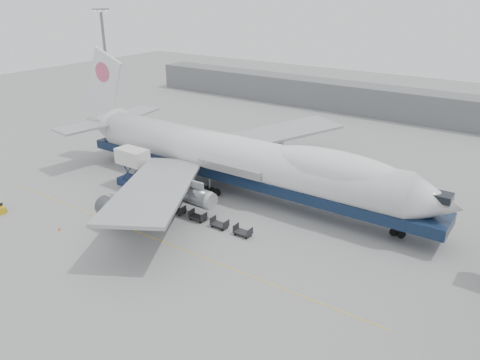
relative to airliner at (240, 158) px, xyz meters
The scene contains 13 objects.
ground 13.27m from the airliner, 93.08° to the right, with size 260.00×260.00×0.00m, color gray.
apron_line 18.87m from the airliner, 92.05° to the right, with size 60.00×0.15×0.01m, color gold.
hangar 59.01m from the airliner, 100.40° to the left, with size 110.00×8.00×7.00m, color slate.
floodlight_mast 45.14m from the airliner, 164.28° to the left, with size 2.40×2.40×25.43m.
airliner is the anchor object (origin of this frame).
catering_truck 17.23m from the airliner, 154.04° to the right, with size 5.53×3.88×6.21m.
traffic_cone 27.25m from the airliner, 118.37° to the right, with size 0.34×0.34×0.51m.
dolly_0 16.14m from the airliner, 134.17° to the right, with size 2.30×1.35×1.30m.
dolly_1 13.96m from the airliner, 122.30° to the right, with size 2.30×1.35×1.30m.
dolly_2 12.53m from the airliner, 106.32° to the right, with size 2.30×1.35×1.30m.
dolly_3 12.12m from the airliner, 87.34° to the right, with size 2.30×1.35×1.30m.
dolly_4 12.83m from the airliner, 68.90° to the right, with size 2.30×1.35×1.30m.
dolly_5 14.49m from the airliner, 54.05° to the right, with size 2.30×1.35×1.30m.
Camera 1 is at (38.25, -42.52, 29.62)m, focal length 35.00 mm.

